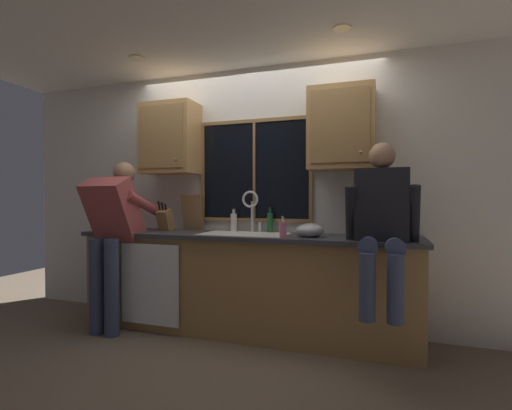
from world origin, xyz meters
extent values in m
cube|color=silver|center=(0.00, 0.06, 1.27)|extent=(5.49, 0.12, 2.55)
cylinder|color=#FFEAB2|center=(-0.93, -0.60, 2.54)|extent=(0.14, 0.14, 0.01)
cylinder|color=#FFEAB2|center=(0.93, -0.60, 2.54)|extent=(0.14, 0.14, 0.01)
cube|color=black|center=(0.02, -0.01, 1.52)|extent=(1.10, 0.02, 0.95)
cube|color=olive|center=(0.02, -0.02, 2.02)|extent=(1.17, 0.02, 0.04)
cube|color=olive|center=(0.02, -0.02, 1.03)|extent=(1.17, 0.02, 0.04)
cube|color=olive|center=(-0.55, -0.02, 1.52)|extent=(0.03, 0.02, 0.95)
cube|color=olive|center=(0.59, -0.02, 1.52)|extent=(0.03, 0.02, 0.95)
cube|color=olive|center=(0.02, -0.02, 1.52)|extent=(0.02, 0.02, 0.95)
cube|color=#A07744|center=(0.00, -0.29, 0.44)|extent=(3.09, 0.58, 0.88)
cube|color=#38383D|center=(0.00, -0.31, 0.90)|extent=(3.15, 0.62, 0.04)
cube|color=white|center=(-0.80, -0.61, 0.46)|extent=(0.60, 0.02, 0.74)
cube|color=#B2844C|center=(-0.85, -0.17, 1.86)|extent=(0.57, 0.33, 0.72)
cube|color=#9D7443|center=(-0.85, -0.34, 1.86)|extent=(0.49, 0.01, 0.62)
sphere|color=#B2B2B7|center=(-0.67, -0.34, 1.63)|extent=(0.02, 0.02, 0.02)
cube|color=#B2844C|center=(0.88, -0.17, 1.86)|extent=(0.57, 0.33, 0.72)
cube|color=#9D7443|center=(0.88, -0.34, 1.86)|extent=(0.49, 0.01, 0.62)
sphere|color=#B2B2B7|center=(1.05, -0.34, 1.63)|extent=(0.02, 0.02, 0.02)
cube|color=white|center=(0.02, -0.30, 0.91)|extent=(0.80, 0.46, 0.02)
cube|color=beige|center=(-0.18, -0.30, 0.81)|extent=(0.36, 0.42, 0.20)
cube|color=beige|center=(0.22, -0.30, 0.81)|extent=(0.36, 0.42, 0.20)
cube|color=white|center=(0.02, -0.30, 0.81)|extent=(0.04, 0.42, 0.20)
cylinder|color=silver|center=(0.02, -0.08, 1.07)|extent=(0.03, 0.03, 0.30)
torus|color=silver|center=(0.02, -0.14, 1.24)|extent=(0.16, 0.02, 0.16)
cylinder|color=silver|center=(0.10, -0.08, 0.97)|extent=(0.03, 0.03, 0.09)
cylinder|color=#384260|center=(-1.26, -0.76, 0.44)|extent=(0.13, 0.13, 0.88)
cylinder|color=#384260|center=(-1.09, -0.76, 0.44)|extent=(0.13, 0.13, 0.88)
cube|color=#B24C4C|center=(-1.18, -0.64, 1.14)|extent=(0.44, 0.45, 0.62)
sphere|color=#A57A5B|center=(-1.18, -0.47, 1.50)|extent=(0.21, 0.21, 0.21)
cylinder|color=#B24C4C|center=(-1.40, -0.46, 1.19)|extent=(0.09, 0.52, 0.26)
cylinder|color=#B24C4C|center=(-0.96, -0.46, 1.19)|extent=(0.09, 0.52, 0.26)
cylinder|color=#384260|center=(1.13, -0.69, 0.90)|extent=(0.14, 0.43, 0.16)
cylinder|color=#384260|center=(1.31, -0.69, 0.90)|extent=(0.14, 0.43, 0.16)
cylinder|color=#384260|center=(1.13, -0.91, 0.65)|extent=(0.11, 0.11, 0.46)
cylinder|color=#384260|center=(1.31, -0.91, 0.65)|extent=(0.11, 0.11, 0.46)
cube|color=black|center=(1.22, -0.47, 1.20)|extent=(0.41, 0.22, 0.56)
sphere|color=#A57A5B|center=(1.22, -0.47, 1.58)|extent=(0.20, 0.20, 0.20)
cylinder|color=black|center=(0.99, -0.52, 1.12)|extent=(0.08, 0.20, 0.47)
cylinder|color=black|center=(1.45, -0.52, 1.12)|extent=(0.08, 0.20, 0.47)
cube|color=olive|center=(-0.85, -0.25, 1.02)|extent=(0.12, 0.18, 0.25)
cylinder|color=black|center=(-0.89, -0.31, 1.18)|extent=(0.02, 0.05, 0.09)
cylinder|color=black|center=(-0.85, -0.31, 1.17)|extent=(0.02, 0.04, 0.08)
cylinder|color=black|center=(-0.82, -0.30, 1.16)|extent=(0.02, 0.04, 0.06)
cube|color=#997047|center=(-0.64, -0.09, 1.10)|extent=(0.23, 0.10, 0.37)
ellipsoid|color=#B7B7BC|center=(0.64, -0.36, 0.97)|extent=(0.24, 0.24, 0.12)
cylinder|color=pink|center=(0.44, -0.50, 0.98)|extent=(0.06, 0.06, 0.13)
cylinder|color=silver|center=(0.44, -0.50, 1.07)|extent=(0.02, 0.02, 0.04)
cylinder|color=silver|center=(0.44, -0.52, 1.09)|extent=(0.01, 0.04, 0.01)
cylinder|color=silver|center=(-0.17, -0.08, 1.01)|extent=(0.06, 0.06, 0.17)
cylinder|color=#B3AFA7|center=(-0.17, -0.08, 1.12)|extent=(0.03, 0.03, 0.04)
cylinder|color=black|center=(-0.17, -0.08, 1.14)|extent=(0.03, 0.03, 0.01)
cylinder|color=#1E592D|center=(0.20, -0.07, 1.01)|extent=(0.06, 0.06, 0.19)
cylinder|color=#184724|center=(0.20, -0.07, 1.13)|extent=(0.03, 0.03, 0.05)
cylinder|color=black|center=(0.20, -0.07, 1.16)|extent=(0.03, 0.03, 0.01)
camera|label=1|loc=(1.22, -3.51, 1.25)|focal=26.02mm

